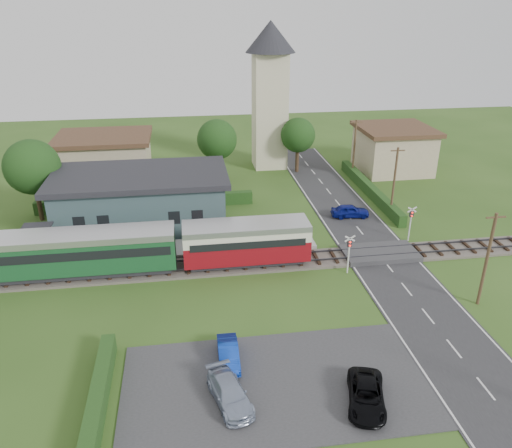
{
  "coord_description": "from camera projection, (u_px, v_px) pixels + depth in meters",
  "views": [
    {
      "loc": [
        -5.72,
        -33.35,
        19.72
      ],
      "look_at": [
        -0.24,
        4.0,
        2.7
      ],
      "focal_mm": 35.0,
      "sensor_mm": 36.0,
      "label": 1
    }
  ],
  "objects": [
    {
      "name": "ground",
      "position": [
        266.0,
        276.0,
        38.94
      ],
      "size": [
        120.0,
        120.0,
        0.0
      ],
      "primitive_type": "plane",
      "color": "#2D4C19"
    },
    {
      "name": "railway_track",
      "position": [
        262.0,
        263.0,
        40.7
      ],
      "size": [
        76.0,
        3.2,
        0.49
      ],
      "color": "#4C443D",
      "rests_on": "ground"
    },
    {
      "name": "road",
      "position": [
        389.0,
        267.0,
        40.25
      ],
      "size": [
        6.0,
        70.0,
        0.05
      ],
      "primitive_type": "cube",
      "color": "#28282B",
      "rests_on": "ground"
    },
    {
      "name": "car_park",
      "position": [
        275.0,
        385.0,
        27.9
      ],
      "size": [
        17.0,
        9.0,
        0.08
      ],
      "primitive_type": "cube",
      "color": "#333335",
      "rests_on": "ground"
    },
    {
      "name": "crossing_deck",
      "position": [
        380.0,
        253.0,
        41.98
      ],
      "size": [
        6.2,
        3.4,
        0.45
      ],
      "primitive_type": "cube",
      "color": "#333335",
      "rests_on": "ground"
    },
    {
      "name": "platform",
      "position": [
        140.0,
        252.0,
        42.22
      ],
      "size": [
        30.0,
        3.0,
        0.45
      ],
      "primitive_type": "cube",
      "color": "gray",
      "rests_on": "ground"
    },
    {
      "name": "equipment_hut",
      "position": [
        38.0,
        242.0,
        40.54
      ],
      "size": [
        2.3,
        2.3,
        2.55
      ],
      "color": "beige",
      "rests_on": "platform"
    },
    {
      "name": "station_building",
      "position": [
        142.0,
        200.0,
        46.43
      ],
      "size": [
        16.0,
        9.0,
        5.3
      ],
      "color": "#384F56",
      "rests_on": "ground"
    },
    {
      "name": "train",
      "position": [
        25.0,
        255.0,
        37.46
      ],
      "size": [
        43.2,
        2.9,
        3.4
      ],
      "color": "#232328",
      "rests_on": "ground"
    },
    {
      "name": "church_tower",
      "position": [
        270.0,
        85.0,
        60.66
      ],
      "size": [
        6.0,
        6.0,
        17.6
      ],
      "color": "beige",
      "rests_on": "ground"
    },
    {
      "name": "house_west",
      "position": [
        106.0,
        158.0,
        58.36
      ],
      "size": [
        10.8,
        8.8,
        5.5
      ],
      "color": "tan",
      "rests_on": "ground"
    },
    {
      "name": "house_east",
      "position": [
        393.0,
        148.0,
        62.09
      ],
      "size": [
        8.8,
        8.8,
        5.5
      ],
      "color": "tan",
      "rests_on": "ground"
    },
    {
      "name": "hedge_carpark",
      "position": [
        99.0,
        395.0,
        26.42
      ],
      "size": [
        0.8,
        9.0,
        1.2
      ],
      "primitive_type": "cube",
      "color": "#193814",
      "rests_on": "ground"
    },
    {
      "name": "hedge_roadside",
      "position": [
        370.0,
        189.0,
        55.01
      ],
      "size": [
        0.8,
        18.0,
        1.2
      ],
      "primitive_type": "cube",
      "color": "#193814",
      "rests_on": "ground"
    },
    {
      "name": "hedge_station",
      "position": [
        146.0,
        202.0,
        51.34
      ],
      "size": [
        22.0,
        0.8,
        1.3
      ],
      "primitive_type": "cube",
      "color": "#193814",
      "rests_on": "ground"
    },
    {
      "name": "tree_a",
      "position": [
        32.0,
        167.0,
        46.72
      ],
      "size": [
        5.2,
        5.2,
        8.0
      ],
      "color": "#332316",
      "rests_on": "ground"
    },
    {
      "name": "tree_b",
      "position": [
        217.0,
        140.0,
        57.36
      ],
      "size": [
        4.6,
        4.6,
        7.34
      ],
      "color": "#332316",
      "rests_on": "ground"
    },
    {
      "name": "tree_c",
      "position": [
        298.0,
        135.0,
        60.64
      ],
      "size": [
        4.2,
        4.2,
        6.78
      ],
      "color": "#332316",
      "rests_on": "ground"
    },
    {
      "name": "utility_pole_b",
      "position": [
        487.0,
        259.0,
        33.92
      ],
      "size": [
        1.4,
        0.22,
        7.0
      ],
      "color": "#473321",
      "rests_on": "ground"
    },
    {
      "name": "utility_pole_c",
      "position": [
        394.0,
        181.0,
        48.35
      ],
      "size": [
        1.4,
        0.22,
        7.0
      ],
      "color": "#473321",
      "rests_on": "ground"
    },
    {
      "name": "utility_pole_d",
      "position": [
        354.0,
        148.0,
        59.17
      ],
      "size": [
        1.4,
        0.22,
        7.0
      ],
      "color": "#473321",
      "rests_on": "ground"
    },
    {
      "name": "crossing_signal_near",
      "position": [
        349.0,
        249.0,
        38.54
      ],
      "size": [
        0.84,
        0.28,
        3.28
      ],
      "color": "silver",
      "rests_on": "ground"
    },
    {
      "name": "crossing_signal_far",
      "position": [
        411.0,
        219.0,
        43.82
      ],
      "size": [
        0.84,
        0.28,
        3.28
      ],
      "color": "silver",
      "rests_on": "ground"
    },
    {
      "name": "streetlamp_west",
      "position": [
        31.0,
        172.0,
        52.83
      ],
      "size": [
        0.3,
        0.3,
        5.15
      ],
      "color": "#3F3F47",
      "rests_on": "ground"
    },
    {
      "name": "streetlamp_east",
      "position": [
        355.0,
        142.0,
        64.16
      ],
      "size": [
        0.3,
        0.3,
        5.15
      ],
      "color": "#3F3F47",
      "rests_on": "ground"
    },
    {
      "name": "car_on_road",
      "position": [
        350.0,
        211.0,
        49.2
      ],
      "size": [
        3.84,
        1.83,
        1.27
      ],
      "primitive_type": "imported",
      "rotation": [
        0.0,
        0.0,
        1.48
      ],
      "color": "navy",
      "rests_on": "road"
    },
    {
      "name": "car_park_blue",
      "position": [
        228.0,
        354.0,
        29.43
      ],
      "size": [
        1.23,
        3.42,
        1.12
      ],
      "primitive_type": "imported",
      "rotation": [
        0.0,
        0.0,
        -0.01
      ],
      "color": "#0C309E",
      "rests_on": "car_park"
    },
    {
      "name": "car_park_silver",
      "position": [
        230.0,
        393.0,
        26.44
      ],
      "size": [
        2.63,
        4.33,
        1.17
      ],
      "primitive_type": "imported",
      "rotation": [
        0.0,
        0.0,
        0.26
      ],
      "color": "#929EB5",
      "rests_on": "car_park"
    },
    {
      "name": "car_park_dark",
      "position": [
        366.0,
        395.0,
        26.32
      ],
      "size": [
        2.96,
        4.44,
        1.13
      ],
      "primitive_type": "imported",
      "rotation": [
        0.0,
        0.0,
        -0.29
      ],
      "color": "black",
      "rests_on": "car_park"
    },
    {
      "name": "pedestrian_near",
      "position": [
        229.0,
        235.0,
        42.93
      ],
      "size": [
        0.6,
        0.45,
        1.5
      ],
      "primitive_type": "imported",
      "rotation": [
        0.0,
        0.0,
        2.96
      ],
      "color": "gray",
      "rests_on": "platform"
    },
    {
      "name": "pedestrian_far",
      "position": [
        69.0,
        247.0,
        40.71
      ],
      "size": [
        0.87,
        0.98,
        1.69
      ],
      "primitive_type": "imported",
      "rotation": [
        0.0,
        0.0,
        1.9
      ],
      "color": "gray",
      "rests_on": "platform"
    }
  ]
}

